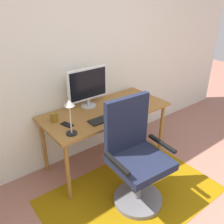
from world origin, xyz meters
TOP-DOWN VIEW (x-y plane):
  - wall_back at (0.00, 2.20)m, footprint 6.00×0.10m
  - area_rug at (0.04, 1.13)m, footprint 1.84×1.19m
  - desk at (0.19, 1.78)m, footprint 1.51×0.69m
  - monitor at (0.09, 1.99)m, footprint 0.52×0.18m
  - keyboard at (0.07, 1.60)m, footprint 0.43×0.13m
  - computer_mouse at (0.37, 1.57)m, footprint 0.06×0.10m
  - coffee_cup at (-0.41, 1.90)m, footprint 0.08×0.08m
  - cell_phone at (-0.35, 1.74)m, footprint 0.10×0.15m
  - desk_lamp at (-0.39, 1.55)m, footprint 0.11×0.11m
  - office_chair at (0.05, 1.10)m, footprint 0.62×0.55m

SIDE VIEW (x-z plane):
  - area_rug at x=0.04m, z-range 0.00..0.01m
  - office_chair at x=0.05m, z-range -0.07..1.04m
  - desk at x=0.19m, z-range 0.30..1.04m
  - cell_phone at x=-0.35m, z-range 0.74..0.75m
  - keyboard at x=0.07m, z-range 0.74..0.76m
  - computer_mouse at x=0.37m, z-range 0.74..0.77m
  - coffee_cup at x=-0.41m, z-range 0.74..0.84m
  - desk_lamp at x=-0.39m, z-range 0.81..1.18m
  - monitor at x=0.09m, z-range 0.77..1.25m
  - wall_back at x=0.00m, z-range 0.00..2.60m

